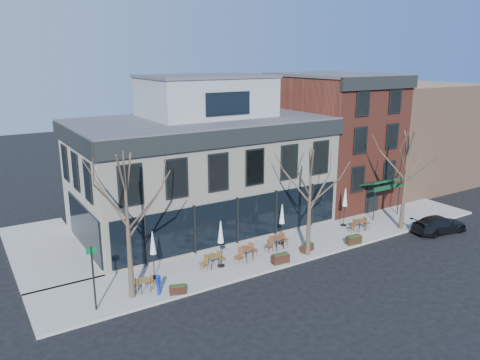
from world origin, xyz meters
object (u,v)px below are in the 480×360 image
call_box (158,284)px  cafe_set_0 (144,284)px  umbrella_0 (153,245)px  parked_sedan (439,224)px

call_box → cafe_set_0: bearing=123.9°
cafe_set_0 → umbrella_0: 2.27m
cafe_set_0 → call_box: bearing=-56.1°
cafe_set_0 → parked_sedan: bearing=-7.1°
parked_sedan → cafe_set_0: parked_sedan is taller
cafe_set_0 → umbrella_0: size_ratio=0.56×
parked_sedan → call_box: bearing=92.6°
cafe_set_0 → umbrella_0: bearing=49.0°
call_box → cafe_set_0: 0.96m
parked_sedan → call_box: call_box is taller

